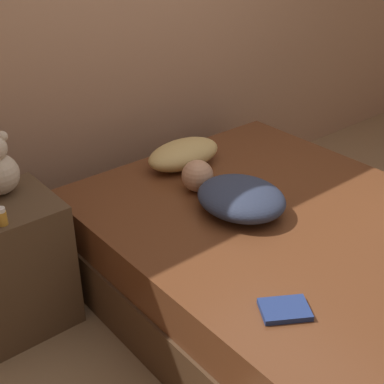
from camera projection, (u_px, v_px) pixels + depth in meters
The scene contains 8 objects.
ground_plane at pixel (278, 301), 2.97m from camera, with size 12.00×12.00×0.00m, color #937551.
wall_back at pixel (132, 22), 3.23m from camera, with size 8.00×0.06×2.60m.
bed at pixel (282, 262), 2.84m from camera, with size 1.69×2.09×0.55m.
nightstand at pixel (10, 266), 2.68m from camera, with size 0.52×0.47×0.70m.
pillow at pixel (184, 154), 3.18m from camera, with size 0.48×0.28×0.16m.
person_lying at pixel (235, 194), 2.75m from camera, with size 0.45×0.66×0.18m.
bottle_amber at pixel (2, 217), 2.34m from camera, with size 0.04×0.04×0.09m.
book at pixel (285, 310), 2.09m from camera, with size 0.23×0.22×0.02m.
Camera 1 is at (-1.83, -1.46, 1.98)m, focal length 50.00 mm.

